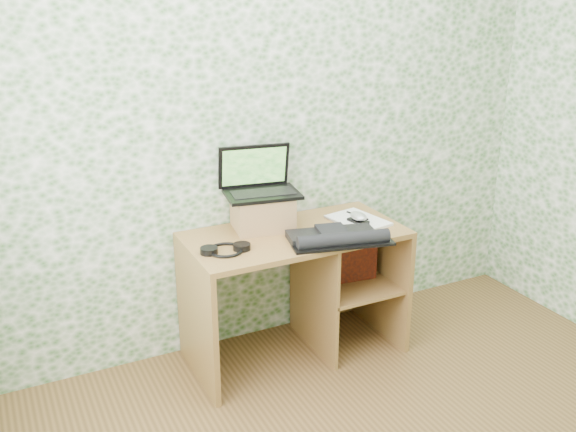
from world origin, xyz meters
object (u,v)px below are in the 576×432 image
desk (305,272)px  keyboard (337,237)px  riser (262,212)px  notepad (358,220)px  laptop (259,183)px

desk → keyboard: keyboard is taller
riser → keyboard: riser is taller
desk → notepad: 0.43m
keyboard → notepad: bearing=50.6°
riser → keyboard: size_ratio=0.58×
desk → keyboard: size_ratio=2.19×
laptop → notepad: size_ratio=1.32×
laptop → riser: bearing=-80.9°
laptop → keyboard: bearing=-47.2°
notepad → keyboard: bearing=-152.5°
laptop → keyboard: size_ratio=0.80×
desk → riser: size_ratio=3.81×
desk → notepad: bearing=-6.7°
riser → laptop: size_ratio=0.72×
riser → notepad: 0.56m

